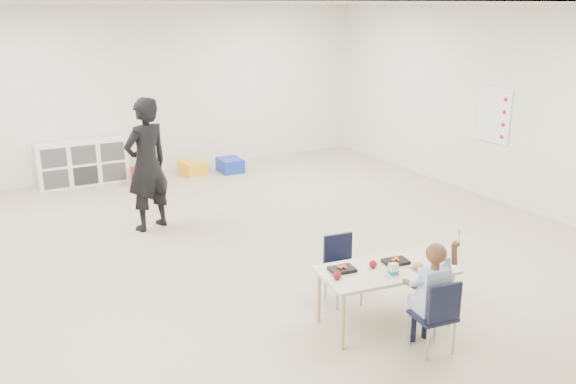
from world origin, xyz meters
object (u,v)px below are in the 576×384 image
chair_near (433,314)px  cubby_shelf (82,163)px  adult (147,165)px  table (385,296)px  child (435,293)px

chair_near → cubby_shelf: size_ratio=0.47×
chair_near → adult: size_ratio=0.39×
cubby_shelf → adult: 2.61m
adult → table: bearing=86.6°
cubby_shelf → table: bearing=-76.4°
chair_near → cubby_shelf: bearing=110.4°
table → child: 0.59m
table → adult: size_ratio=0.74×
table → adult: (-1.12, 3.47, 0.57)m
chair_near → cubby_shelf: (-1.54, 6.54, 0.02)m
chair_near → child: bearing=0.0°
cubby_shelf → adult: (0.34, -2.54, 0.50)m
child → cubby_shelf: (-1.54, 6.54, -0.17)m
chair_near → child: 0.19m
table → adult: adult is taller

